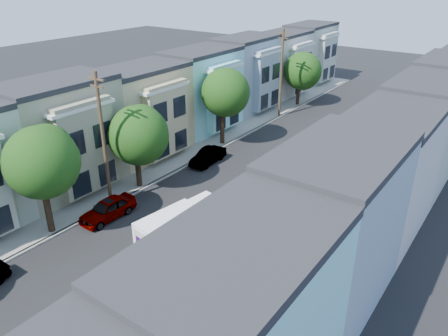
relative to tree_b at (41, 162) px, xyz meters
name	(u,v)px	position (x,y,z in m)	size (l,w,h in m)	color
ground	(153,245)	(6.30, 2.95, -5.31)	(160.00, 160.00, 0.00)	black
road_slab	(270,166)	(6.30, 17.95, -5.30)	(12.00, 70.00, 0.02)	black
curb_left	(216,150)	(0.25, 17.95, -5.23)	(0.30, 70.00, 0.15)	gray
curb_right	(333,183)	(12.35, 17.95, -5.23)	(0.30, 70.00, 0.15)	gray
sidewalk_left	(205,147)	(-1.05, 17.95, -5.23)	(2.60, 70.00, 0.15)	gray
sidewalk_right	(348,187)	(13.65, 17.95, -5.23)	(2.60, 70.00, 0.15)	gray
centerline	(270,166)	(6.30, 17.95, -5.31)	(0.12, 70.00, 0.01)	gold
townhouse_row_left	(177,140)	(-4.85, 17.95, -5.31)	(5.00, 70.00, 8.50)	silver
townhouse_row_right	(395,202)	(17.45, 17.95, -5.31)	(5.00, 70.00, 8.50)	silver
tree_b	(41,162)	(0.00, 0.00, 0.00)	(4.70, 4.70, 7.68)	black
tree_c	(138,135)	(0.00, 8.22, -0.71)	(4.70, 4.70, 6.96)	black
tree_d	(225,93)	(0.00, 19.77, 0.09)	(4.70, 4.70, 7.77)	black
tree_e	(302,71)	(0.00, 36.34, -0.84)	(4.70, 4.70, 6.83)	black
tree_far_r	(401,98)	(13.20, 32.34, -1.18)	(3.10, 3.10, 5.73)	black
utility_pole_near	(104,141)	(0.00, 4.95, -0.16)	(1.60, 0.26, 10.00)	#42301E
utility_pole_far	(281,74)	(0.00, 30.95, -0.16)	(1.60, 0.26, 10.00)	#42301E
fedex_truck	(184,229)	(8.44, 3.62, -3.67)	(2.35, 6.10, 2.92)	white
lead_sedan	(246,199)	(8.46, 10.72, -4.69)	(2.05, 4.44, 1.24)	black
parked_left_c	(108,209)	(1.40, 3.49, -4.57)	(1.74, 4.55, 1.48)	#9296A4
parked_left_d	(208,156)	(1.40, 15.19, -4.63)	(1.44, 4.09, 1.36)	#551305
parked_right_b	(213,263)	(11.20, 2.95, -4.58)	(2.42, 5.24, 1.46)	silver
parked_right_c	(332,164)	(11.20, 20.24, -4.60)	(2.34, 5.07, 1.41)	black
parked_right_d	(367,135)	(11.20, 29.35, -4.68)	(1.75, 4.16, 1.25)	black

